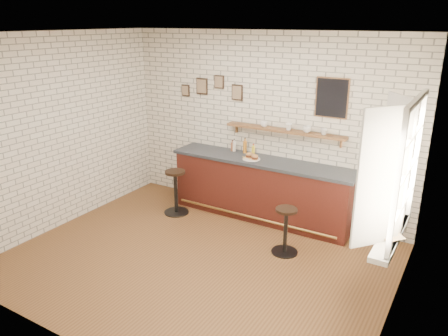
% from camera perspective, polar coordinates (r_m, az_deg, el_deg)
% --- Properties ---
extents(ground, '(5.00, 5.00, 0.00)m').
position_cam_1_polar(ground, '(6.17, -3.49, -11.91)').
color(ground, brown).
rests_on(ground, ground).
extents(bar_counter, '(3.10, 0.65, 1.01)m').
position_cam_1_polar(bar_counter, '(7.21, 4.88, -2.72)').
color(bar_counter, '#481913').
rests_on(bar_counter, ground).
extents(sandwich_plate, '(0.28, 0.28, 0.01)m').
position_cam_1_polar(sandwich_plate, '(7.05, 3.61, 1.21)').
color(sandwich_plate, white).
rests_on(sandwich_plate, bar_counter).
extents(ciabatta_sandwich, '(0.28, 0.21, 0.08)m').
position_cam_1_polar(ciabatta_sandwich, '(7.03, 3.70, 1.56)').
color(ciabatta_sandwich, '#B07E48').
rests_on(ciabatta_sandwich, sandwich_plate).
extents(potato_chips, '(0.27, 0.19, 0.00)m').
position_cam_1_polar(potato_chips, '(7.06, 3.51, 1.28)').
color(potato_chips, '#E2BB4F').
rests_on(potato_chips, sandwich_plate).
extents(bitters_bottle_brown, '(0.06, 0.06, 0.19)m').
position_cam_1_polar(bitters_bottle_brown, '(7.47, 1.12, 2.84)').
color(bitters_bottle_brown, brown).
rests_on(bitters_bottle_brown, bar_counter).
extents(bitters_bottle_white, '(0.06, 0.06, 0.22)m').
position_cam_1_polar(bitters_bottle_white, '(7.45, 1.35, 2.87)').
color(bitters_bottle_white, white).
rests_on(bitters_bottle_white, bar_counter).
extents(bitters_bottle_amber, '(0.06, 0.06, 0.26)m').
position_cam_1_polar(bitters_bottle_amber, '(7.35, 2.75, 2.79)').
color(bitters_bottle_amber, '#A2601A').
rests_on(bitters_bottle_amber, bar_counter).
extents(condiment_bottle_yellow, '(0.06, 0.06, 0.18)m').
position_cam_1_polar(condiment_bottle_yellow, '(7.29, 3.84, 2.36)').
color(condiment_bottle_yellow, yellow).
rests_on(condiment_bottle_yellow, bar_counter).
extents(bar_stool_left, '(0.43, 0.43, 0.76)m').
position_cam_1_polar(bar_stool_left, '(7.42, -6.33, -2.95)').
color(bar_stool_left, black).
rests_on(bar_stool_left, ground).
extents(bar_stool_right, '(0.39, 0.39, 0.68)m').
position_cam_1_polar(bar_stool_right, '(6.23, 8.04, -7.93)').
color(bar_stool_right, black).
rests_on(bar_stool_right, ground).
extents(wall_shelf, '(2.00, 0.18, 0.18)m').
position_cam_1_polar(wall_shelf, '(6.98, 7.86, 4.83)').
color(wall_shelf, brown).
rests_on(wall_shelf, ground).
extents(shelf_cup_a, '(0.12, 0.12, 0.09)m').
position_cam_1_polar(shelf_cup_a, '(7.11, 5.25, 5.74)').
color(shelf_cup_a, white).
rests_on(shelf_cup_a, wall_shelf).
extents(shelf_cup_b, '(0.13, 0.13, 0.10)m').
position_cam_1_polar(shelf_cup_b, '(6.94, 8.46, 5.33)').
color(shelf_cup_b, white).
rests_on(shelf_cup_b, wall_shelf).
extents(shelf_cup_c, '(0.14, 0.14, 0.10)m').
position_cam_1_polar(shelf_cup_c, '(6.83, 10.78, 4.99)').
color(shelf_cup_c, white).
rests_on(shelf_cup_c, wall_shelf).
extents(shelf_cup_d, '(0.13, 0.13, 0.09)m').
position_cam_1_polar(shelf_cup_d, '(6.75, 12.92, 4.64)').
color(shelf_cup_d, white).
rests_on(shelf_cup_d, wall_shelf).
extents(back_wall_decor, '(2.96, 0.02, 0.56)m').
position_cam_1_polar(back_wall_decor, '(7.01, 7.01, 9.66)').
color(back_wall_decor, black).
rests_on(back_wall_decor, ground).
extents(window_sill, '(0.20, 1.35, 0.06)m').
position_cam_1_polar(window_sill, '(5.20, 21.01, -8.14)').
color(window_sill, white).
rests_on(window_sill, ground).
extents(casement_window, '(0.40, 1.30, 1.56)m').
position_cam_1_polar(casement_window, '(4.93, 21.54, -0.24)').
color(casement_window, white).
rests_on(casement_window, ground).
extents(book_lower, '(0.22, 0.24, 0.02)m').
position_cam_1_polar(book_lower, '(5.09, 20.61, -8.20)').
color(book_lower, tan).
rests_on(book_lower, window_sill).
extents(book_upper, '(0.27, 0.27, 0.02)m').
position_cam_1_polar(book_upper, '(5.08, 20.61, -8.08)').
color(book_upper, tan).
rests_on(book_upper, book_lower).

